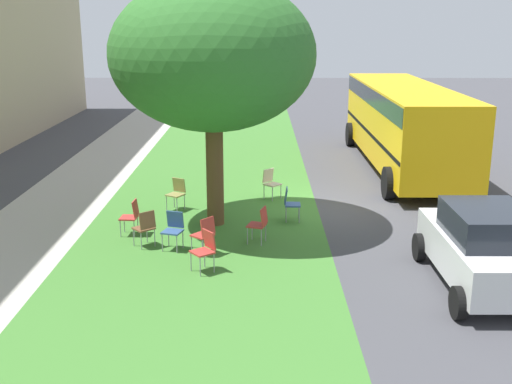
% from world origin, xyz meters
% --- Properties ---
extents(ground, '(80.00, 80.00, 0.00)m').
position_xyz_m(ground, '(0.00, 0.00, 0.00)').
color(ground, '#424247').
extents(grass_verge, '(48.00, 6.00, 0.01)m').
position_xyz_m(grass_verge, '(0.00, 3.20, 0.00)').
color(grass_verge, '#3D752D').
rests_on(grass_verge, ground).
extents(sidewalk_strip, '(48.00, 2.80, 0.01)m').
position_xyz_m(sidewalk_strip, '(0.00, 7.60, 0.00)').
color(sidewalk_strip, '#ADA89E').
rests_on(sidewalk_strip, ground).
extents(street_tree, '(5.00, 5.00, 6.13)m').
position_xyz_m(street_tree, '(-1.40, 2.96, 4.27)').
color(street_tree, brown).
rests_on(street_tree, ground).
extents(chair_0, '(0.58, 0.58, 0.88)m').
position_xyz_m(chair_0, '(-4.56, 2.96, 0.52)').
color(chair_0, '#B7332D').
rests_on(chair_0, ground).
extents(chair_1, '(0.52, 0.52, 0.88)m').
position_xyz_m(chair_1, '(-2.85, 1.82, 0.52)').
color(chair_1, '#B7332D').
rests_on(chair_1, ground).
extents(chair_2, '(0.59, 0.59, 0.88)m').
position_xyz_m(chair_2, '(0.97, 1.49, 0.52)').
color(chair_2, beige).
rests_on(chair_2, ground).
extents(chair_3, '(0.59, 0.59, 0.88)m').
position_xyz_m(chair_3, '(-3.13, 4.46, 0.52)').
color(chair_3, brown).
rests_on(chair_3, ground).
extents(chair_4, '(0.52, 0.52, 0.88)m').
position_xyz_m(chair_4, '(-3.24, 3.80, 0.52)').
color(chair_4, '#335184').
rests_on(chair_4, ground).
extents(chair_5, '(0.59, 0.59, 0.88)m').
position_xyz_m(chair_5, '(-3.60, 3.05, 0.52)').
color(chair_5, '#B7332D').
rests_on(chair_5, ground).
extents(chair_6, '(0.44, 0.44, 0.88)m').
position_xyz_m(chair_6, '(-2.28, 4.95, 0.52)').
color(chair_6, '#B7332D').
rests_on(chair_6, ground).
extents(chair_7, '(0.57, 0.57, 0.88)m').
position_xyz_m(chair_7, '(-0.15, 4.11, 0.52)').
color(chair_7, olive).
rests_on(chair_7, ground).
extents(chair_8, '(0.43, 0.43, 0.88)m').
position_xyz_m(chair_8, '(-1.14, 1.03, 0.52)').
color(chair_8, '#335184').
rests_on(chair_8, ground).
extents(parked_car, '(3.70, 1.92, 1.65)m').
position_xyz_m(parked_car, '(-5.34, -2.54, 0.84)').
color(parked_car, silver).
rests_on(parked_car, ground).
extents(school_bus, '(10.40, 2.80, 2.88)m').
position_xyz_m(school_bus, '(4.95, -3.23, 1.76)').
color(school_bus, yellow).
rests_on(school_bus, ground).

